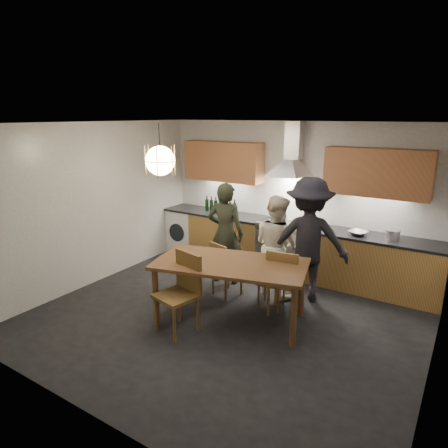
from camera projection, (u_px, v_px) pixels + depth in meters
The scene contains 17 objects.
ground at pixel (227, 317), 5.51m from camera, with size 5.00×5.00×0.00m, color black.
room_shell at pixel (227, 196), 5.06m from camera, with size 5.02×4.52×2.61m.
counter_run at pixel (287, 248), 6.97m from camera, with size 5.00×0.62×0.90m.
range_stove at pixel (285, 248), 6.98m from camera, with size 0.90×0.60×0.92m.
wall_fixtures at pixel (292, 166), 6.69m from camera, with size 4.30×0.54×1.10m.
pendant_lamp at pixel (160, 161), 5.39m from camera, with size 0.43×0.43×0.70m.
dining_table at pixel (231, 269), 5.25m from camera, with size 2.16×1.46×0.83m.
chair_back_left at pixel (223, 266), 6.04m from camera, with size 0.49×0.49×0.85m.
chair_back_mid at pixel (270, 279), 5.64m from camera, with size 0.40×0.40×0.79m.
chair_back_right at pixel (283, 279), 5.41m from camera, with size 0.49×0.49×0.96m.
chair_front at pixel (182, 287), 5.06m from camera, with size 0.56×0.56×1.03m.
person_left at pixel (226, 233), 6.48m from camera, with size 0.61×0.40×1.67m, color black.
person_mid at pixel (276, 245), 6.08m from camera, with size 0.76×0.59×1.56m, color beige.
person_right at pixel (308, 240), 5.84m from camera, with size 1.20×0.69×1.85m, color black.
mixing_bowl at pixel (358, 233), 6.17m from camera, with size 0.28×0.28×0.07m, color #B6B5B9.
stock_pot at pixel (393, 235), 5.93m from camera, with size 0.20×0.20×0.14m, color silver.
wine_bottles at pixel (220, 205), 7.53m from camera, with size 0.69×0.07×0.29m.
Camera 1 is at (2.63, -4.22, 2.71)m, focal length 32.00 mm.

